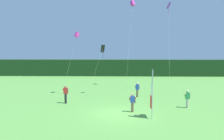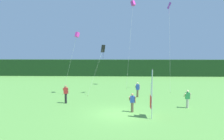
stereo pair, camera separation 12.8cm
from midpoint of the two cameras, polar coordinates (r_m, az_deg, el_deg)
name	(u,v)px [view 2 (the right image)]	position (r m, az deg, el deg)	size (l,w,h in m)	color
ground_plane	(119,114)	(17.31, 2.01, -11.76)	(120.00, 120.00, 0.00)	#518E3D
distant_treeline	(119,68)	(43.94, 2.05, 0.63)	(80.00, 2.40, 3.40)	#193819
banner_flag	(151,95)	(16.10, 10.89, -6.63)	(0.06, 1.03, 3.69)	#B7B7BC
person_near_banner	(187,98)	(19.94, 20.00, -7.28)	(0.55, 0.48, 1.61)	#B7B2A3
person_mid_field	(138,89)	(23.40, 7.11, -5.20)	(0.55, 0.48, 1.64)	brown
person_far_left	(132,102)	(17.59, 5.74, -8.69)	(0.55, 0.48, 1.57)	brown
person_far_right	(66,94)	(20.91, -12.29, -6.29)	(0.55, 0.48, 1.77)	black
kite_purple_diamond_0	(169,12)	(28.55, 15.43, 14.97)	(0.62, 2.41, 11.25)	brown
kite_magenta_box_1	(77,35)	(24.81, -9.32, 9.33)	(2.07, 0.68, 7.28)	brown
kite_magenta_box_2	(133,4)	(31.05, 5.86, 17.44)	(1.35, 2.50, 12.20)	brown
kite_black_diamond_3	(103,51)	(24.53, -2.44, 5.28)	(1.96, 1.55, 5.80)	brown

